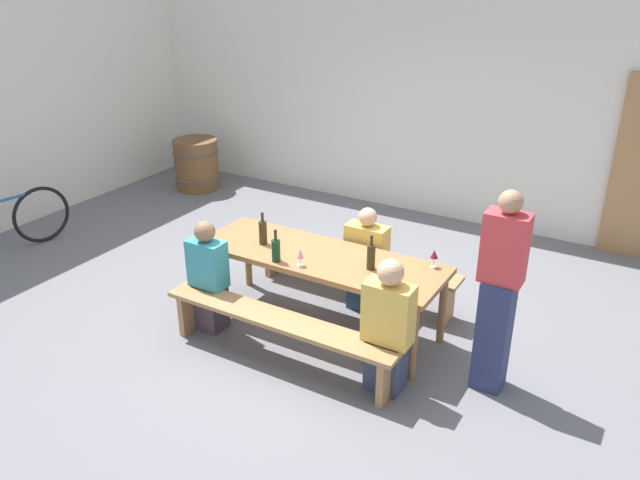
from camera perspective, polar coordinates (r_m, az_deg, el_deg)
The scene contains 15 objects.
ground_plane at distance 6.15m, azimuth -0.00°, elevation -7.67°, with size 24.00×24.00×0.00m, color slate.
back_wall at distance 8.43m, azimuth 11.92°, elevation 12.48°, with size 14.00×0.20×3.20m, color silver.
tasting_table at distance 5.82m, azimuth -0.00°, elevation -2.01°, with size 2.32×0.79×0.75m.
bench_near at distance 5.46m, azimuth -3.74°, elevation -7.75°, with size 2.22×0.30×0.45m.
bench_far at distance 6.50m, azimuth 3.11°, elevation -2.17°, with size 2.22×0.30×0.45m.
wine_bottle_0 at distance 5.64m, azimuth -3.97°, elevation -0.89°, with size 0.08×0.08×0.30m.
wine_bottle_1 at distance 5.50m, azimuth 4.60°, elevation -1.47°, with size 0.08×0.08×0.32m.
wine_bottle_2 at distance 5.98m, azimuth -5.14°, elevation 0.71°, with size 0.08×0.08×0.32m.
wine_glass_0 at distance 5.60m, azimuth 10.21°, elevation -1.32°, with size 0.07×0.07×0.17m.
wine_glass_1 at distance 5.54m, azimuth -1.80°, elevation -1.29°, with size 0.06×0.06×0.16m.
seated_guest_near_0 at distance 5.96m, azimuth -9.96°, elevation -3.44°, with size 0.35×0.24×1.09m.
seated_guest_near_1 at distance 5.08m, azimuth 6.09°, elevation -7.97°, with size 0.39×0.24×1.16m.
seated_guest_far_0 at distance 6.24m, azimuth 4.17°, elevation -2.01°, with size 0.41×0.24×1.07m.
standing_host at distance 5.13m, azimuth 15.70°, elevation -4.90°, with size 0.33×0.24×1.71m.
wine_barrel at distance 9.76m, azimuth -11.02°, elevation 6.70°, with size 0.68×0.68×0.75m.
Camera 1 is at (2.65, -4.49, 3.25)m, focal length 35.68 mm.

